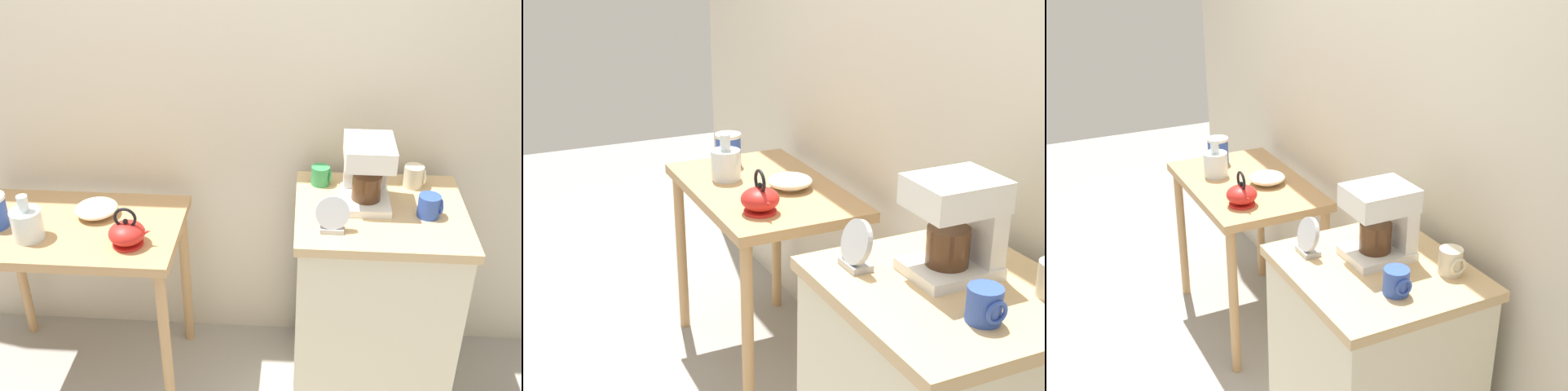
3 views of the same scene
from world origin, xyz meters
The scene contains 10 objects.
back_wall centered at (0.10, 0.36, 1.40)m, with size 4.40×0.10×2.80m, color beige.
wooden_table centered at (-0.57, -0.02, 0.66)m, with size 0.86×0.54×0.77m.
bowl_stoneware centered at (-0.49, 0.06, 0.81)m, with size 0.17×0.17×0.06m.
teakettle centered at (-0.31, -0.14, 0.83)m, with size 0.17×0.14×0.16m.
glass_carafe_vase centered at (-0.71, -0.13, 0.84)m, with size 0.12×0.12×0.19m.
canister_enamel centered at (-0.87, -0.05, 0.84)m, with size 0.11×0.11×0.14m.
coffee_maker centered at (0.58, 0.02, 1.05)m, with size 0.18×0.22×0.26m.
mug_blue centered at (0.81, -0.07, 0.95)m, with size 0.09×0.08×0.08m.
mug_tall_green centered at (0.41, 0.14, 0.95)m, with size 0.08×0.07×0.08m.
table_clock centered at (0.45, -0.20, 0.97)m, with size 0.12×0.06×0.13m.
Camera 2 is at (1.95, -1.09, 1.76)m, focal length 51.12 mm.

